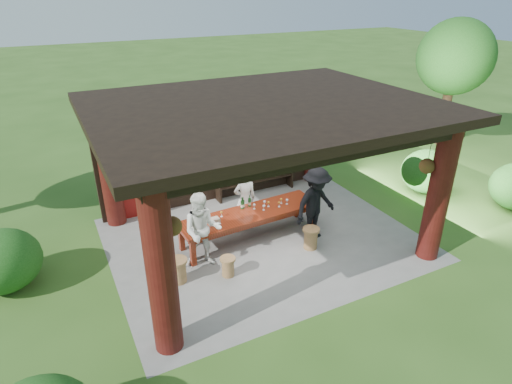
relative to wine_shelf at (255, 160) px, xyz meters
name	(u,v)px	position (x,y,z in m)	size (l,w,h in m)	color
ground	(263,239)	(-1.01, -2.45, -1.10)	(90.00, 90.00, 0.00)	#2D5119
pavilion	(255,155)	(-1.03, -2.02, 1.03)	(7.50, 6.00, 3.60)	slate
wine_shelf	(255,160)	(0.00, 0.00, 0.00)	(2.50, 0.38, 2.20)	black
tasting_table	(250,216)	(-1.30, -2.28, -0.47)	(3.66, 1.11, 0.75)	#57210C
stool_near_left	(228,266)	(-2.41, -3.44, -0.86)	(0.35, 0.35, 0.46)	brown
stool_near_right	(311,238)	(-0.17, -3.34, -0.81)	(0.42, 0.42, 0.55)	brown
stool_far_left	(178,270)	(-3.45, -3.16, -0.81)	(0.43, 0.43, 0.56)	brown
host	(245,199)	(-1.15, -1.68, -0.29)	(0.59, 0.39, 1.62)	white
guest_woman	(202,230)	(-2.73, -2.80, -0.21)	(0.87, 0.68, 1.80)	white
guest_man	(316,204)	(0.18, -2.95, -0.15)	(1.23, 0.71, 1.90)	black
table_bottles	(245,202)	(-1.30, -1.99, -0.20)	(0.31, 0.12, 0.31)	#194C1E
table_glasses	(265,205)	(-0.84, -2.23, -0.28)	(1.82, 0.28, 0.15)	silver
napkin_basket	(214,221)	(-2.30, -2.40, -0.28)	(0.26, 0.18, 0.14)	#BF6672
shrubs	(319,204)	(0.70, -2.38, -0.54)	(14.54, 9.91, 1.36)	#194C14
trees	(350,78)	(2.79, -0.59, 2.26)	(20.07, 9.37, 4.80)	#3F2819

